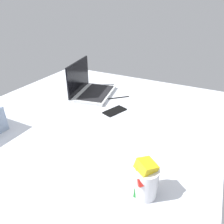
% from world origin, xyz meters
% --- Properties ---
extents(bed_mattress, '(1.80, 1.40, 0.18)m').
position_xyz_m(bed_mattress, '(0.00, 0.00, 0.09)').
color(bed_mattress, '#B7BCC6').
rests_on(bed_mattress, ground).
extents(laptop, '(0.37, 0.29, 0.23)m').
position_xyz_m(laptop, '(0.42, 0.16, 0.22)').
color(laptop, '#B7BABC').
rests_on(laptop, bed_mattress).
extents(snack_cup, '(0.10, 0.09, 0.15)m').
position_xyz_m(snack_cup, '(-0.22, -0.45, 0.24)').
color(snack_cup, silver).
rests_on(snack_cup, bed_mattress).
extents(cell_phone, '(0.15, 0.11, 0.01)m').
position_xyz_m(cell_phone, '(0.27, -0.10, 0.18)').
color(cell_phone, black).
rests_on(cell_phone, bed_mattress).
extents(charger_cable, '(0.12, 0.13, 0.01)m').
position_xyz_m(charger_cable, '(0.45, -0.03, 0.18)').
color(charger_cable, black).
rests_on(charger_cable, bed_mattress).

